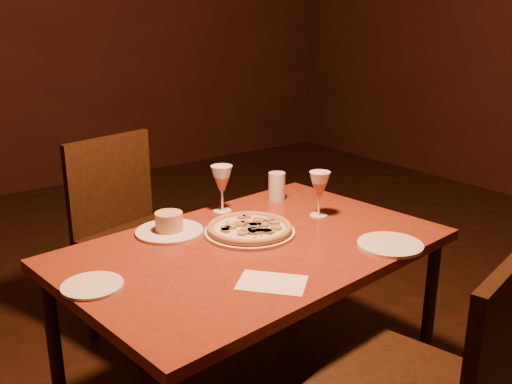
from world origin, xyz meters
TOP-DOWN VIEW (x-y plane):
  - back_wall at (0.00, 3.50)m, footprint 6.00×0.04m
  - dining_table at (-0.30, 0.11)m, footprint 1.35×0.94m
  - chair_far at (-0.39, 0.90)m, footprint 0.53×0.53m
  - pizza_plate at (-0.25, 0.19)m, footprint 0.32×0.32m
  - ramekin_saucer at (-0.48, 0.37)m, footprint 0.24×0.24m
  - wine_glass_far at (-0.20, 0.45)m, footprint 0.08×0.08m
  - wine_glass_right at (0.07, 0.18)m, footprint 0.08×0.08m
  - water_tumbler at (0.07, 0.44)m, footprint 0.07×0.07m
  - side_plate_left at (-0.86, 0.13)m, footprint 0.18×0.18m
  - side_plate_near at (0.06, -0.19)m, footprint 0.22×0.22m
  - menu_card at (-0.43, -0.16)m, footprint 0.23×0.24m

SIDE VIEW (x-z plane):
  - chair_far at x=-0.39m, z-range 0.06..0.98m
  - dining_table at x=-0.30m, z-range 0.28..0.97m
  - menu_card at x=-0.43m, z-range 0.68..0.69m
  - side_plate_left at x=-0.86m, z-range 0.68..0.69m
  - side_plate_near at x=0.06m, z-range 0.68..0.70m
  - pizza_plate at x=-0.25m, z-range 0.69..0.72m
  - ramekin_saucer at x=-0.48m, z-range 0.67..0.75m
  - water_tumbler at x=0.07m, z-range 0.68..0.80m
  - wine_glass_right at x=0.07m, z-range 0.68..0.86m
  - wine_glass_far at x=-0.20m, z-range 0.68..0.87m
  - back_wall at x=0.00m, z-range 0.00..3.00m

